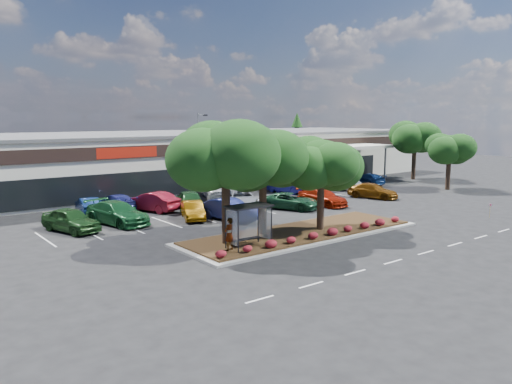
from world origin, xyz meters
TOP-DOWN VIEW (x-y plane):
  - ground at (0.00, 0.00)m, footprint 160.00×160.00m
  - retail_store at (0.06, 33.91)m, footprint 80.40×25.20m
  - landscape_island at (-2.00, 4.00)m, footprint 18.00×6.00m
  - lane_markings at (-0.14, 10.42)m, footprint 33.12×20.06m
  - shrub_row at (-2.00, 1.90)m, footprint 17.00×0.80m
  - bus_shelter at (-7.50, 2.95)m, footprint 2.75×1.55m
  - island_tree_west at (-8.00, 4.50)m, footprint 7.20×7.20m
  - island_tree_mid at (-4.50, 5.20)m, footprint 6.60×6.60m
  - island_tree_east at (-0.50, 3.70)m, footprint 5.80×5.80m
  - tree_east_near at (26.00, 10.00)m, footprint 5.60×5.60m
  - tree_east_far at (31.00, 18.00)m, footprint 6.40×6.40m
  - conifer_north_east at (34.00, 44.00)m, footprint 3.96×3.96m
  - person_waiting at (-8.85, 2.92)m, footprint 0.81×0.63m
  - light_pole at (4.43, 28.01)m, footprint 1.43×0.50m
  - survey_stake at (14.18, -1.00)m, footprint 0.08×0.14m
  - car_0 at (-14.35, 14.79)m, footprint 3.37×5.35m
  - car_1 at (-10.73, 15.16)m, footprint 3.73×6.34m
  - car_2 at (-3.10, 11.19)m, footprint 2.84×5.42m
  - car_3 at (-5.22, 13.27)m, footprint 3.13×4.60m
  - car_4 at (0.83, 15.08)m, footprint 4.83×6.38m
  - car_5 at (3.91, 11.83)m, footprint 4.34×5.72m
  - car_6 at (7.49, 11.40)m, footprint 2.36×5.30m
  - car_7 at (14.52, 11.27)m, footprint 3.58×5.48m
  - car_8 at (16.46, 15.42)m, footprint 1.69×4.04m
  - car_9 at (-11.09, 20.55)m, footprint 2.12×4.48m
  - car_10 at (-8.51, 20.90)m, footprint 2.37×4.99m
  - car_11 at (-6.25, 18.41)m, footprint 3.49×5.43m
  - car_12 at (-3.11, 17.55)m, footprint 3.67×5.36m
  - car_13 at (2.16, 20.90)m, footprint 4.84×6.66m
  - car_14 at (10.04, 19.28)m, footprint 2.76×5.31m
  - car_15 at (10.32, 18.44)m, footprint 2.87×5.39m
  - car_16 at (15.49, 20.00)m, footprint 3.70×5.28m
  - car_17 at (22.39, 18.31)m, footprint 2.78×4.96m

SIDE VIEW (x-z plane):
  - ground at x=0.00m, z-range 0.00..0.00m
  - lane_markings at x=-0.14m, z-range 0.00..0.01m
  - landscape_island at x=-2.00m, z-range -0.01..0.25m
  - shrub_row at x=-2.00m, z-range 0.26..0.76m
  - car_17 at x=22.39m, z-range 0.00..1.36m
  - car_8 at x=16.46m, z-range 0.00..1.37m
  - car_10 at x=-8.51m, z-range 0.00..1.40m
  - car_16 at x=15.49m, z-range 0.00..1.42m
  - car_9 at x=-11.09m, z-range 0.00..1.42m
  - car_3 at x=-5.22m, z-range 0.00..1.44m
  - car_5 at x=3.91m, z-range 0.00..1.44m
  - survey_stake at x=14.18m, z-range 0.16..1.30m
  - car_7 at x=14.52m, z-range 0.00..1.47m
  - car_6 at x=7.49m, z-range 0.00..1.51m
  - car_4 at x=0.83m, z-range 0.00..1.61m
  - car_14 at x=10.04m, z-range 0.00..1.67m
  - car_13 at x=2.16m, z-range 0.00..1.68m
  - car_15 at x=10.32m, z-range 0.00..1.69m
  - car_11 at x=-6.25m, z-range 0.00..1.69m
  - car_12 at x=-3.11m, z-range 0.00..1.70m
  - car_0 at x=-14.35m, z-range 0.00..1.70m
  - car_2 at x=-3.10m, z-range 0.00..1.70m
  - car_1 at x=-10.73m, z-range 0.00..1.72m
  - person_waiting at x=-8.85m, z-range 0.26..2.23m
  - bus_shelter at x=-7.50m, z-range 1.01..3.60m
  - retail_store at x=0.06m, z-range 0.03..6.28m
  - tree_east_near at x=26.00m, z-range 0.00..6.51m
  - island_tree_east at x=-0.50m, z-range 0.26..6.76m
  - light_pole at x=4.43m, z-range -0.52..8.02m
  - tree_east_far at x=31.00m, z-range 0.00..7.62m
  - island_tree_mid at x=-4.50m, z-range 0.26..7.58m
  - island_tree_west at x=-8.00m, z-range 0.26..8.15m
  - conifer_north_east at x=34.00m, z-range 0.00..9.00m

